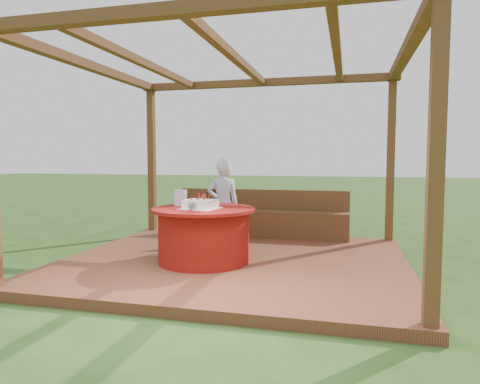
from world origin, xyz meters
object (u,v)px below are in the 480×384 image
Objects in this scene: table at (204,235)px; drinking_glass at (192,207)px; chair at (221,214)px; gift_bag at (181,198)px; bench at (261,221)px; birthday_cake at (200,204)px; elderly_woman at (223,203)px.

drinking_glass reaches higher than table.
chair is 1.10m from gift_bag.
bench is at bearing 80.10° from drinking_glass.
bench is 3.45× the size of chair.
gift_bag is (-0.25, -1.02, 0.34)m from chair.
table is 1.19m from chair.
gift_bag is 2.35× the size of drinking_glass.
birthday_cake is 0.44m from gift_bag.
chair is (-0.47, -0.85, 0.21)m from bench.
gift_bag is at bearing 126.22° from drinking_glass.
bench is 2.06m from table.
drinking_glass is (-0.05, -0.19, -0.02)m from birthday_cake.
bench is 5.97× the size of birthday_cake.
table is 2.66× the size of birthday_cake.
bench is 2.39m from drinking_glass.
elderly_woman reaches higher than drinking_glass.
chair is 0.64× the size of elderly_woman.
birthday_cake reaches higher than drinking_glass.
birthday_cake is 5.49× the size of drinking_glass.
birthday_cake is at bearing -99.58° from bench.
drinking_glass is (-0.03, -1.25, 0.07)m from elderly_woman.
elderly_woman reaches higher than table.
chair reaches higher than bench.
birthday_cake is (-0.01, -0.09, 0.41)m from table.
table is 0.49m from drinking_glass.
gift_bag reaches higher than table.
table is 0.99× the size of elderly_woman.
chair is at bearing 92.79° from drinking_glass.
bench is 1.20m from elderly_woman.
elderly_woman is 1.25m from drinking_glass.
elderly_woman is (0.10, -0.21, 0.20)m from chair.
gift_bag reaches higher than bench.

